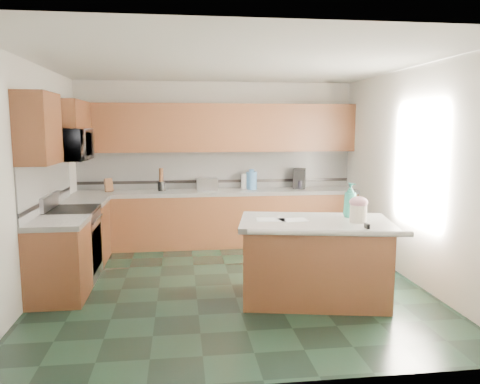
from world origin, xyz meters
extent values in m
plane|color=black|center=(0.00, 0.00, 0.00)|extent=(4.60, 4.60, 0.00)
plane|color=white|center=(0.00, 0.00, 2.70)|extent=(4.60, 4.60, 0.00)
cube|color=white|center=(0.00, 2.32, 1.35)|extent=(4.60, 0.04, 2.70)
cube|color=white|center=(0.00, -2.32, 1.35)|extent=(4.60, 0.04, 2.70)
cube|color=white|center=(-2.32, 0.00, 1.35)|extent=(0.04, 4.60, 2.70)
cube|color=white|center=(2.32, 0.00, 1.35)|extent=(0.04, 4.60, 2.70)
cube|color=#422211|center=(0.00, 2.00, 0.43)|extent=(4.60, 0.60, 0.86)
cube|color=white|center=(0.00, 2.00, 0.89)|extent=(4.60, 0.64, 0.06)
cube|color=#422211|center=(0.00, 2.13, 1.94)|extent=(4.60, 0.33, 0.78)
cube|color=silver|center=(0.00, 2.29, 1.24)|extent=(4.60, 0.02, 0.63)
cube|color=black|center=(0.00, 2.28, 1.04)|extent=(4.60, 0.01, 0.05)
cube|color=#422211|center=(-2.00, 1.29, 0.43)|extent=(0.60, 0.82, 0.86)
cube|color=white|center=(-2.00, 1.29, 0.89)|extent=(0.64, 0.82, 0.06)
cube|color=#422211|center=(-2.00, -0.24, 0.43)|extent=(0.60, 0.72, 0.86)
cube|color=white|center=(-2.00, -0.24, 0.89)|extent=(0.64, 0.72, 0.06)
cube|color=silver|center=(-2.29, 0.55, 1.24)|extent=(0.02, 2.30, 0.63)
cube|color=black|center=(-2.28, 0.55, 1.04)|extent=(0.01, 2.30, 0.05)
cube|color=#422211|center=(-2.13, 1.42, 1.94)|extent=(0.33, 1.09, 0.78)
cube|color=#422211|center=(-2.13, -0.24, 1.94)|extent=(0.33, 0.72, 0.78)
cube|color=#B7B7BC|center=(-2.00, 0.50, 0.44)|extent=(0.60, 0.76, 0.88)
cube|color=black|center=(-1.71, 0.50, 0.40)|extent=(0.02, 0.68, 0.55)
cube|color=black|center=(-2.00, 0.50, 0.90)|extent=(0.62, 0.78, 0.04)
cylinder|color=#B7B7BC|center=(-1.68, 0.50, 0.78)|extent=(0.02, 0.66, 0.02)
cube|color=#B7B7BC|center=(-2.26, 0.50, 1.02)|extent=(0.06, 0.76, 0.18)
imported|color=#B7B7BC|center=(-2.00, 0.50, 1.73)|extent=(0.50, 0.73, 0.41)
cube|color=#422211|center=(0.88, -0.61, 0.43)|extent=(1.71, 1.18, 0.86)
cube|color=white|center=(0.88, -0.61, 0.89)|extent=(1.83, 1.30, 0.06)
cylinder|color=white|center=(0.88, -1.11, 0.89)|extent=(1.64, 0.38, 0.06)
cylinder|color=#F0E2C9|center=(1.31, -0.77, 1.02)|extent=(0.24, 0.24, 0.19)
ellipsoid|color=pink|center=(1.31, -0.77, 1.14)|extent=(0.20, 0.20, 0.13)
cylinder|color=tan|center=(1.31, -0.77, 1.19)|extent=(0.07, 0.02, 0.02)
sphere|color=tan|center=(1.28, -0.77, 1.19)|extent=(0.03, 0.03, 0.03)
sphere|color=tan|center=(1.35, -0.77, 1.19)|extent=(0.03, 0.03, 0.03)
imported|color=teal|center=(1.33, -0.48, 1.12)|extent=(0.20, 0.20, 0.40)
cube|color=white|center=(0.64, -0.56, 0.92)|extent=(0.32, 0.25, 0.00)
cube|color=white|center=(0.39, -0.51, 0.92)|extent=(0.35, 0.28, 0.00)
cube|color=black|center=(1.28, -1.09, 0.93)|extent=(0.03, 0.09, 0.09)
cylinder|color=black|center=(1.28, -1.14, 0.91)|extent=(0.02, 0.07, 0.02)
cube|color=#472814|center=(-1.76, 2.05, 1.03)|extent=(0.17, 0.19, 0.23)
cylinder|color=black|center=(-0.92, 2.08, 1.00)|extent=(0.12, 0.12, 0.15)
cylinder|color=#472814|center=(-0.92, 2.08, 1.18)|extent=(0.07, 0.07, 0.22)
cube|color=#B7B7BC|center=(-0.18, 2.05, 1.02)|extent=(0.34, 0.23, 0.20)
cube|color=black|center=(-0.18, 1.94, 1.02)|extent=(0.30, 0.01, 0.16)
cylinder|color=white|center=(0.45, 2.10, 1.05)|extent=(0.11, 0.11, 0.26)
cylinder|color=#B7B7BC|center=(0.45, 2.10, 0.93)|extent=(0.17, 0.17, 0.01)
cylinder|color=#477BB8|center=(0.56, 2.06, 1.07)|extent=(0.18, 0.18, 0.30)
cylinder|color=#477BB8|center=(0.56, 2.06, 1.24)|extent=(0.08, 0.08, 0.04)
cube|color=black|center=(1.39, 2.08, 1.09)|extent=(0.26, 0.27, 0.34)
cylinder|color=black|center=(1.39, 2.03, 0.99)|extent=(0.14, 0.14, 0.14)
imported|color=white|center=(1.41, 2.05, 1.03)|extent=(0.13, 0.14, 0.22)
cylinder|color=red|center=(1.41, 2.05, 1.16)|extent=(0.02, 0.02, 0.03)
cube|color=white|center=(2.29, -0.20, 1.50)|extent=(0.02, 1.40, 1.10)
camera|label=1|loc=(-0.61, -5.59, 1.96)|focal=35.00mm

